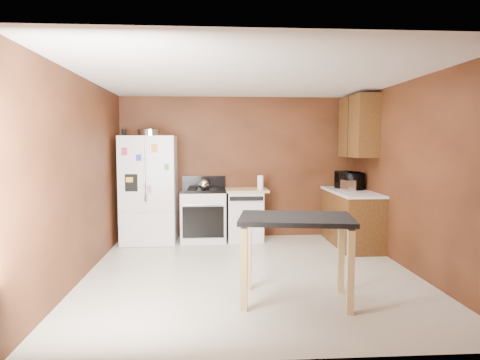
{
  "coord_description": "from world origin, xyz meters",
  "views": [
    {
      "loc": [
        -0.5,
        -5.39,
        1.66
      ],
      "look_at": [
        -0.08,
        0.85,
        1.14
      ],
      "focal_mm": 32.0,
      "sensor_mm": 36.0,
      "label": 1
    }
  ],
  "objects": [
    {
      "name": "right_cabinets",
      "position": [
        1.84,
        1.48,
        0.91
      ],
      "size": [
        0.63,
        1.58,
        2.45
      ],
      "color": "brown",
      "rests_on": "ground"
    },
    {
      "name": "wall_left",
      "position": [
        -2.1,
        0.0,
        1.25
      ],
      "size": [
        0.0,
        4.5,
        4.5
      ],
      "primitive_type": "plane",
      "rotation": [
        1.57,
        0.0,
        1.57
      ],
      "color": "brown",
      "rests_on": "ground"
    },
    {
      "name": "paper_towel",
      "position": [
        0.33,
        1.82,
        1.01
      ],
      "size": [
        0.13,
        0.13,
        0.24
      ],
      "primitive_type": "cylinder",
      "rotation": [
        0.0,
        0.0,
        0.36
      ],
      "color": "white",
      "rests_on": "dishwasher"
    },
    {
      "name": "kettle",
      "position": [
        -0.63,
        1.76,
        0.99
      ],
      "size": [
        0.18,
        0.18,
        0.18
      ],
      "primitive_type": "sphere",
      "color": "silver",
      "rests_on": "gas_range"
    },
    {
      "name": "wall_back",
      "position": [
        0.0,
        2.25,
        1.25
      ],
      "size": [
        4.2,
        0.0,
        4.2
      ],
      "primitive_type": "plane",
      "rotation": [
        1.57,
        0.0,
        0.0
      ],
      "color": "brown",
      "rests_on": "ground"
    },
    {
      "name": "gas_range",
      "position": [
        -0.64,
        1.92,
        0.46
      ],
      "size": [
        0.76,
        0.68,
        1.1
      ],
      "color": "white",
      "rests_on": "ground"
    },
    {
      "name": "wall_right",
      "position": [
        2.1,
        0.0,
        1.25
      ],
      "size": [
        0.0,
        4.5,
        4.5
      ],
      "primitive_type": "plane",
      "rotation": [
        1.57,
        0.0,
        -1.57
      ],
      "color": "brown",
      "rests_on": "ground"
    },
    {
      "name": "island",
      "position": [
        0.38,
        -1.02,
        0.76
      ],
      "size": [
        1.28,
        0.95,
        0.91
      ],
      "color": "black",
      "rests_on": "ground"
    },
    {
      "name": "green_canister",
      "position": [
        0.36,
        2.04,
        0.95
      ],
      "size": [
        0.12,
        0.12,
        0.11
      ],
      "primitive_type": "cylinder",
      "rotation": [
        0.0,
        0.0,
        0.22
      ],
      "color": "#46B868",
      "rests_on": "dishwasher"
    },
    {
      "name": "pen_cup",
      "position": [
        -1.94,
        1.83,
        1.86
      ],
      "size": [
        0.07,
        0.07,
        0.11
      ],
      "primitive_type": "cylinder",
      "color": "black",
      "rests_on": "refrigerator"
    },
    {
      "name": "refrigerator",
      "position": [
        -1.55,
        1.86,
        0.9
      ],
      "size": [
        0.9,
        0.8,
        1.8
      ],
      "color": "white",
      "rests_on": "ground"
    },
    {
      "name": "roasting_pan",
      "position": [
        -1.52,
        1.87,
        1.85
      ],
      "size": [
        0.42,
        0.42,
        0.1
      ],
      "primitive_type": "cylinder",
      "color": "silver",
      "rests_on": "refrigerator"
    },
    {
      "name": "toaster",
      "position": [
        1.74,
        1.46,
        0.99
      ],
      "size": [
        0.2,
        0.27,
        0.18
      ],
      "primitive_type": "cube",
      "rotation": [
        0.0,
        0.0,
        0.24
      ],
      "color": "silver",
      "rests_on": "right_cabinets"
    },
    {
      "name": "wall_front",
      "position": [
        0.0,
        -2.25,
        1.25
      ],
      "size": [
        4.2,
        0.0,
        4.2
      ],
      "primitive_type": "plane",
      "rotation": [
        -1.57,
        0.0,
        0.0
      ],
      "color": "brown",
      "rests_on": "ground"
    },
    {
      "name": "dishwasher",
      "position": [
        0.08,
        1.95,
        0.45
      ],
      "size": [
        0.78,
        0.63,
        0.89
      ],
      "color": "white",
      "rests_on": "ground"
    },
    {
      "name": "ceiling",
      "position": [
        0.0,
        0.0,
        2.5
      ],
      "size": [
        4.5,
        4.5,
        0.0
      ],
      "primitive_type": "plane",
      "rotation": [
        3.14,
        0.0,
        0.0
      ],
      "color": "white",
      "rests_on": "ground"
    },
    {
      "name": "floor",
      "position": [
        0.0,
        0.0,
        0.0
      ],
      "size": [
        4.5,
        4.5,
        0.0
      ],
      "primitive_type": "plane",
      "color": "beige",
      "rests_on": "ground"
    },
    {
      "name": "microwave",
      "position": [
        1.84,
        1.71,
        1.04
      ],
      "size": [
        0.47,
        0.57,
        0.27
      ],
      "primitive_type": "imported",
      "rotation": [
        0.0,
        0.0,
        1.89
      ],
      "color": "black",
      "rests_on": "right_cabinets"
    }
  ]
}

